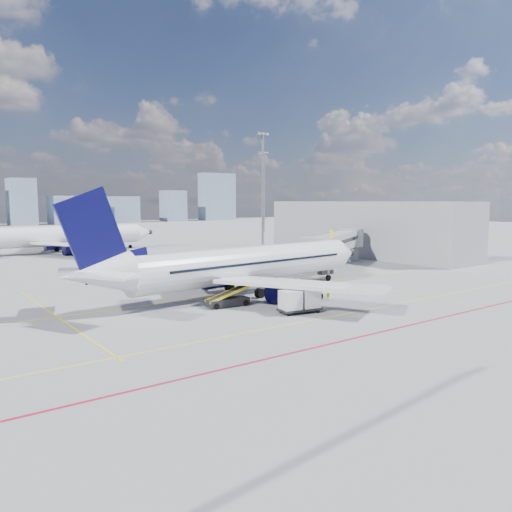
{
  "coord_description": "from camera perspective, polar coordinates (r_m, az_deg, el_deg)",
  "views": [
    {
      "loc": [
        -31.32,
        -36.57,
        10.08
      ],
      "look_at": [
        1.31,
        7.75,
        4.0
      ],
      "focal_mm": 35.0,
      "sensor_mm": 36.0,
      "label": 1
    }
  ],
  "objects": [
    {
      "name": "terminal_block",
      "position": [
        94.98,
        12.35,
        3.09
      ],
      "size": [
        10.0,
        42.0,
        10.0
      ],
      "color": "gray",
      "rests_on": "ground"
    },
    {
      "name": "main_aircraft",
      "position": [
        53.18,
        -1.96,
        -1.11
      ],
      "size": [
        39.05,
        33.98,
        11.41
      ],
      "rotation": [
        0.0,
        0.0,
        0.1
      ],
      "color": "silver",
      "rests_on": "ground"
    },
    {
      "name": "second_aircraft",
      "position": [
        104.61,
        -21.85,
        2.09
      ],
      "size": [
        40.51,
        35.28,
        11.81
      ],
      "rotation": [
        0.0,
        0.0,
        0.04
      ],
      "color": "silver",
      "rests_on": "ground"
    },
    {
      "name": "floodlight_mast_far",
      "position": [
        159.09,
        0.92,
        7.56
      ],
      "size": [
        3.2,
        0.61,
        25.45
      ],
      "color": "slate",
      "rests_on": "ground"
    },
    {
      "name": "cargo_dolly",
      "position": [
        45.33,
        5.01,
        -5.06
      ],
      "size": [
        4.11,
        2.37,
        2.12
      ],
      "rotation": [
        0.0,
        0.0,
        -0.18
      ],
      "color": "black",
      "rests_on": "ground"
    },
    {
      "name": "ramp_worker",
      "position": [
        51.56,
        8.28,
        -4.08
      ],
      "size": [
        0.71,
        0.72,
        1.68
      ],
      "primitive_type": "imported",
      "rotation": [
        0.0,
        0.0,
        0.82
      ],
      "color": "yellow",
      "rests_on": "ground"
    },
    {
      "name": "floodlight_mast_ne",
      "position": [
        114.9,
        0.77,
        8.05
      ],
      "size": [
        3.2,
        0.61,
        25.45
      ],
      "color": "slate",
      "rests_on": "ground"
    },
    {
      "name": "belt_loader",
      "position": [
        48.15,
        -3.11,
        -5.02
      ],
      "size": [
        6.04,
        1.93,
        2.44
      ],
      "rotation": [
        0.0,
        0.0,
        -0.08
      ],
      "color": "black",
      "rests_on": "ground"
    },
    {
      "name": "baggage_tug",
      "position": [
        51.4,
        6.46,
        -4.19
      ],
      "size": [
        2.59,
        2.11,
        1.58
      ],
      "rotation": [
        0.0,
        0.0,
        0.39
      ],
      "color": "silver",
      "rests_on": "ground"
    },
    {
      "name": "ground",
      "position": [
        49.2,
        4.14,
        -5.54
      ],
      "size": [
        420.0,
        420.0,
        0.0
      ],
      "primitive_type": "plane",
      "color": "gray",
      "rests_on": "ground"
    },
    {
      "name": "jet_bridge",
      "position": [
        76.86,
        9.32,
        1.49
      ],
      "size": [
        23.55,
        15.78,
        6.3
      ],
      "color": "gray",
      "rests_on": "ground"
    },
    {
      "name": "apron_markings",
      "position": [
        45.97,
        6.78,
        -6.4
      ],
      "size": [
        90.0,
        35.12,
        0.01
      ],
      "color": "yellow",
      "rests_on": "ground"
    }
  ]
}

